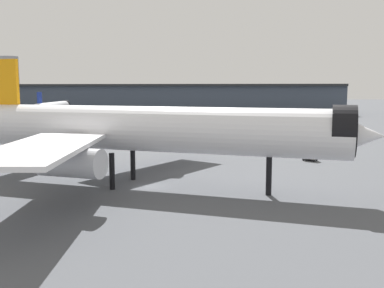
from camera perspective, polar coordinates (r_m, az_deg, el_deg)
name	(u,v)px	position (r m, az deg, el deg)	size (l,w,h in m)	color
ground	(150,186)	(59.99, -5.65, -5.62)	(900.00, 900.00, 0.00)	#4C4F54
airliner_near_gate	(138,129)	(59.56, -7.20, 1.92)	(61.28, 54.50, 17.83)	white
airliner_far_taxiway	(53,107)	(198.98, -17.99, 4.70)	(40.57, 44.28, 11.91)	silver
terminal_building	(144,98)	(245.02, -6.45, 6.15)	(211.80, 61.25, 31.70)	#3D4756
baggage_cart_trailing	(310,156)	(83.29, 15.41, -1.49)	(2.87, 2.84, 1.82)	black
traffic_cone_near_nose	(167,147)	(96.26, -3.35, -0.44)	(0.55, 0.55, 0.69)	#F2600C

